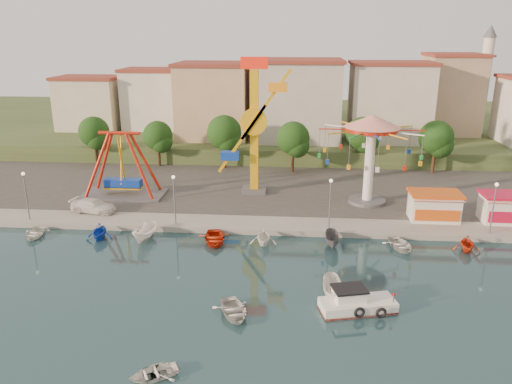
# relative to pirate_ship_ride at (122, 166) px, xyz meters

# --- Properties ---
(ground) EXTENTS (200.00, 200.00, 0.00)m
(ground) POSITION_rel_pirate_ship_ride_xyz_m (16.59, -21.90, -4.39)
(ground) COLOR #132E36
(ground) RESTS_ON ground
(quay_deck) EXTENTS (200.00, 100.00, 0.60)m
(quay_deck) POSITION_rel_pirate_ship_ride_xyz_m (16.59, 40.10, -4.09)
(quay_deck) COLOR #9E998E
(quay_deck) RESTS_ON ground
(asphalt_pad) EXTENTS (90.00, 28.00, 0.01)m
(asphalt_pad) POSITION_rel_pirate_ship_ride_xyz_m (16.59, 8.10, -3.79)
(asphalt_pad) COLOR #4C4944
(asphalt_pad) RESTS_ON quay_deck
(hill_terrace) EXTENTS (200.00, 60.00, 3.00)m
(hill_terrace) POSITION_rel_pirate_ship_ride_xyz_m (16.59, 45.10, -2.89)
(hill_terrace) COLOR #384C26
(hill_terrace) RESTS_ON ground
(pirate_ship_ride) EXTENTS (10.00, 5.00, 8.00)m
(pirate_ship_ride) POSITION_rel_pirate_ship_ride_xyz_m (0.00, 0.00, 0.00)
(pirate_ship_ride) COLOR #59595E
(pirate_ship_ride) RESTS_ON quay_deck
(kamikaze_tower) EXTENTS (6.02, 3.10, 16.50)m
(kamikaze_tower) POSITION_rel_pirate_ship_ride_xyz_m (16.22, 2.46, 4.12)
(kamikaze_tower) COLOR #59595E
(kamikaze_tower) RESTS_ON quay_deck
(wave_swinger) EXTENTS (11.60, 11.60, 10.40)m
(wave_swinger) POSITION_rel_pirate_ship_ride_xyz_m (29.52, -0.32, 3.80)
(wave_swinger) COLOR #59595E
(wave_swinger) RESTS_ON quay_deck
(booth_left) EXTENTS (5.40, 3.78, 3.08)m
(booth_left) POSITION_rel_pirate_ship_ride_xyz_m (35.89, -5.41, -2.23)
(booth_left) COLOR white
(booth_left) RESTS_ON quay_deck
(booth_mid) EXTENTS (5.40, 3.78, 3.08)m
(booth_mid) POSITION_rel_pirate_ship_ride_xyz_m (43.36, -5.41, -2.23)
(booth_mid) COLOR white
(booth_mid) RESTS_ON quay_deck
(lamp_post_0) EXTENTS (0.14, 0.14, 5.00)m
(lamp_post_0) POSITION_rel_pirate_ship_ride_xyz_m (-7.41, -8.90, -1.29)
(lamp_post_0) COLOR #59595E
(lamp_post_0) RESTS_ON quay_deck
(lamp_post_1) EXTENTS (0.14, 0.14, 5.00)m
(lamp_post_1) POSITION_rel_pirate_ship_ride_xyz_m (8.59, -8.90, -1.29)
(lamp_post_1) COLOR #59595E
(lamp_post_1) RESTS_ON quay_deck
(lamp_post_2) EXTENTS (0.14, 0.14, 5.00)m
(lamp_post_2) POSITION_rel_pirate_ship_ride_xyz_m (24.59, -8.90, -1.29)
(lamp_post_2) COLOR #59595E
(lamp_post_2) RESTS_ON quay_deck
(lamp_post_3) EXTENTS (0.14, 0.14, 5.00)m
(lamp_post_3) POSITION_rel_pirate_ship_ride_xyz_m (40.59, -8.90, -1.29)
(lamp_post_3) COLOR #59595E
(lamp_post_3) RESTS_ON quay_deck
(tree_0) EXTENTS (4.60, 4.60, 7.19)m
(tree_0) POSITION_rel_pirate_ship_ride_xyz_m (-9.41, 15.08, 1.08)
(tree_0) COLOR #382314
(tree_0) RESTS_ON quay_deck
(tree_1) EXTENTS (4.35, 4.35, 6.80)m
(tree_1) POSITION_rel_pirate_ship_ride_xyz_m (0.59, 14.34, 0.81)
(tree_1) COLOR #382314
(tree_1) RESTS_ON quay_deck
(tree_2) EXTENTS (5.02, 5.02, 7.85)m
(tree_2) POSITION_rel_pirate_ship_ride_xyz_m (10.59, 13.91, 1.52)
(tree_2) COLOR #382314
(tree_2) RESTS_ON quay_deck
(tree_3) EXTENTS (4.68, 4.68, 7.32)m
(tree_3) POSITION_rel_pirate_ship_ride_xyz_m (20.59, 12.46, 1.16)
(tree_3) COLOR #382314
(tree_3) RESTS_ON quay_deck
(tree_4) EXTENTS (4.86, 4.86, 7.60)m
(tree_4) POSITION_rel_pirate_ship_ride_xyz_m (30.59, 15.46, 1.35)
(tree_4) COLOR #382314
(tree_4) RESTS_ON quay_deck
(tree_5) EXTENTS (4.83, 4.83, 7.54)m
(tree_5) POSITION_rel_pirate_ship_ride_xyz_m (40.59, 13.64, 1.31)
(tree_5) COLOR #382314
(tree_5) RESTS_ON quay_deck
(building_0) EXTENTS (9.26, 9.53, 11.87)m
(building_0) POSITION_rel_pirate_ship_ride_xyz_m (-16.78, 24.17, 4.54)
(building_0) COLOR beige
(building_0) RESTS_ON hill_terrace
(building_1) EXTENTS (12.33, 9.01, 8.63)m
(building_1) POSITION_rel_pirate_ship_ride_xyz_m (-4.74, 29.48, 2.92)
(building_1) COLOR silver
(building_1) RESTS_ON hill_terrace
(building_2) EXTENTS (11.95, 9.28, 11.23)m
(building_2) POSITION_rel_pirate_ship_ride_xyz_m (8.40, 30.06, 4.22)
(building_2) COLOR tan
(building_2) RESTS_ON hill_terrace
(building_3) EXTENTS (12.59, 10.50, 9.20)m
(building_3) POSITION_rel_pirate_ship_ride_xyz_m (22.19, 26.90, 3.20)
(building_3) COLOR beige
(building_3) RESTS_ON hill_terrace
(building_4) EXTENTS (10.75, 9.23, 9.24)m
(building_4) POSITION_rel_pirate_ship_ride_xyz_m (35.66, 30.30, 3.22)
(building_4) COLOR beige
(building_4) RESTS_ON hill_terrace
(building_5) EXTENTS (12.77, 10.96, 11.21)m
(building_5) POSITION_rel_pirate_ship_ride_xyz_m (48.96, 28.43, 4.21)
(building_5) COLOR tan
(building_5) RESTS_ON hill_terrace
(minaret) EXTENTS (2.80, 2.80, 18.00)m
(minaret) POSITION_rel_pirate_ship_ride_xyz_m (52.59, 32.10, 8.15)
(minaret) COLOR silver
(minaret) RESTS_ON hill_terrace
(cabin_motorboat) EXTENTS (5.93, 3.42, 1.96)m
(cabin_motorboat) POSITION_rel_pirate_ship_ride_xyz_m (25.74, -23.72, -3.87)
(cabin_motorboat) COLOR white
(cabin_motorboat) RESTS_ON ground
(rowboat_a) EXTENTS (3.94, 4.54, 0.79)m
(rowboat_a) POSITION_rel_pirate_ship_ride_xyz_m (16.75, -25.14, -4.00)
(rowboat_a) COLOR silver
(rowboat_a) RESTS_ON ground
(rowboat_b) EXTENTS (3.64, 3.31, 0.62)m
(rowboat_b) POSITION_rel_pirate_ship_ride_xyz_m (12.81, -32.39, -4.09)
(rowboat_b) COLOR white
(rowboat_b) RESTS_ON ground
(skiff) EXTENTS (1.49, 3.92, 1.51)m
(skiff) POSITION_rel_pirate_ship_ride_xyz_m (24.13, -22.08, -3.64)
(skiff) COLOR silver
(skiff) RESTS_ON ground
(van) EXTENTS (5.35, 2.86, 1.48)m
(van) POSITION_rel_pirate_ship_ride_xyz_m (-1.37, -6.16, -3.06)
(van) COLOR silver
(van) RESTS_ON quay_deck
(moored_boat_0) EXTENTS (3.09, 3.89, 0.72)m
(moored_boat_0) POSITION_rel_pirate_ship_ride_xyz_m (-5.25, -12.10, -4.03)
(moored_boat_0) COLOR silver
(moored_boat_0) RESTS_ON ground
(moored_boat_1) EXTENTS (3.04, 3.42, 1.64)m
(moored_boat_1) POSITION_rel_pirate_ship_ride_xyz_m (1.57, -12.10, -3.57)
(moored_boat_1) COLOR #153FBA
(moored_boat_1) RESTS_ON ground
(moored_boat_2) EXTENTS (2.21, 4.18, 1.53)m
(moored_boat_2) POSITION_rel_pirate_ship_ride_xyz_m (6.24, -12.10, -3.63)
(moored_boat_2) COLOR white
(moored_boat_2) RESTS_ON ground
(moored_boat_3) EXTENTS (3.77, 4.74, 0.88)m
(moored_boat_3) POSITION_rel_pirate_ship_ride_xyz_m (13.20, -12.10, -3.95)
(moored_boat_3) COLOR red
(moored_boat_3) RESTS_ON ground
(moored_boat_4) EXTENTS (2.73, 3.16, 1.65)m
(moored_boat_4) POSITION_rel_pirate_ship_ride_xyz_m (18.09, -12.10, -3.57)
(moored_boat_4) COLOR white
(moored_boat_4) RESTS_ON ground
(moored_boat_5) EXTENTS (1.38, 3.61, 1.39)m
(moored_boat_5) POSITION_rel_pirate_ship_ride_xyz_m (24.74, -12.10, -3.70)
(moored_boat_5) COLOR #56565B
(moored_boat_5) RESTS_ON ground
(moored_boat_6) EXTENTS (3.56, 4.29, 0.77)m
(moored_boat_6) POSITION_rel_pirate_ship_ride_xyz_m (31.24, -12.10, -4.01)
(moored_boat_6) COLOR silver
(moored_boat_6) RESTS_ON ground
(moored_boat_7) EXTENTS (2.98, 3.30, 1.54)m
(moored_boat_7) POSITION_rel_pirate_ship_ride_xyz_m (37.40, -12.10, -3.62)
(moored_boat_7) COLOR red
(moored_boat_7) RESTS_ON ground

